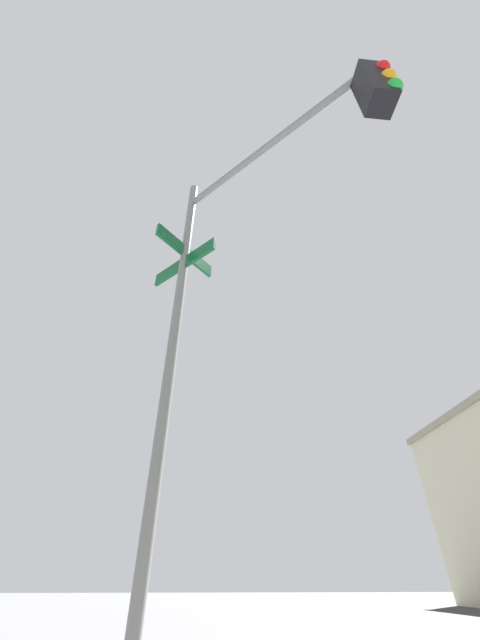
% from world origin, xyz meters
% --- Properties ---
extents(traffic_signal_near, '(2.53, 2.63, 6.21)m').
position_xyz_m(traffic_signal_near, '(-5.69, -5.97, 4.38)').
color(traffic_signal_near, slate).
rests_on(traffic_signal_near, ground_plane).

